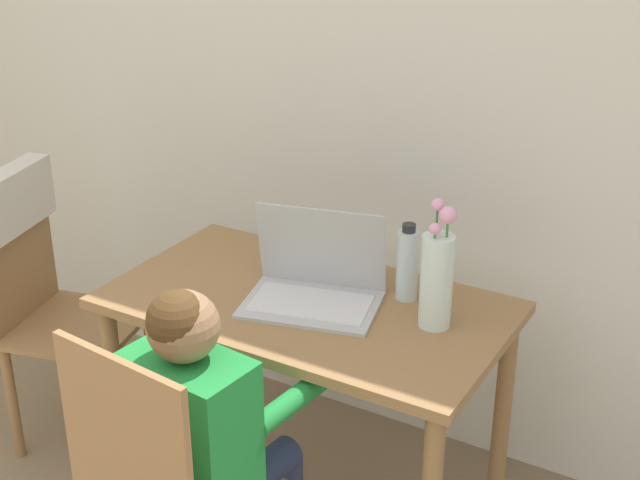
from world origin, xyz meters
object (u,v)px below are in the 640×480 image
(chair_spare, at_px, (37,267))
(flower_vase, at_px, (437,276))
(person_seated, at_px, (207,428))
(laptop, at_px, (315,281))
(water_bottle, at_px, (407,264))

(chair_spare, distance_m, flower_vase, 1.37)
(chair_spare, relative_size, person_seated, 0.93)
(person_seated, relative_size, flower_vase, 2.92)
(laptop, xyz_separation_m, flower_vase, (0.34, 0.04, 0.08))
(flower_vase, relative_size, water_bottle, 1.57)
(flower_vase, bearing_deg, chair_spare, -174.59)
(person_seated, relative_size, water_bottle, 4.57)
(water_bottle, bearing_deg, person_seated, -107.52)
(flower_vase, bearing_deg, water_bottle, 141.77)
(person_seated, height_order, water_bottle, person_seated)
(chair_spare, height_order, water_bottle, water_bottle)
(chair_spare, height_order, laptop, laptop)
(laptop, height_order, water_bottle, laptop)
(laptop, bearing_deg, water_bottle, 18.55)
(chair_spare, bearing_deg, water_bottle, -93.71)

